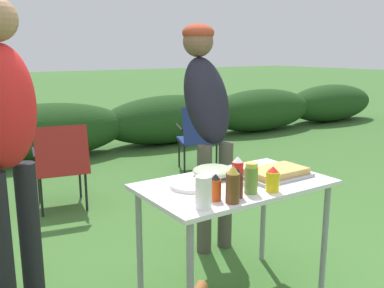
% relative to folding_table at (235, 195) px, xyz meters
% --- Properties ---
extents(shrub_hedge, '(14.40, 0.90, 0.78)m').
position_rel_folding_table_xyz_m(shrub_hedge, '(0.00, 4.12, -0.27)').
color(shrub_hedge, '#1E4219').
rests_on(shrub_hedge, ground).
extents(folding_table, '(1.10, 0.64, 0.74)m').
position_rel_folding_table_xyz_m(folding_table, '(0.00, 0.00, 0.00)').
color(folding_table, white).
rests_on(folding_table, ground).
extents(food_tray, '(0.41, 0.25, 0.06)m').
position_rel_folding_table_xyz_m(food_tray, '(0.27, -0.06, 0.10)').
color(food_tray, '#9E9EA3').
rests_on(food_tray, folding_table).
extents(plate_stack, '(0.24, 0.24, 0.02)m').
position_rel_folding_table_xyz_m(plate_stack, '(-0.26, 0.06, 0.09)').
color(plate_stack, white).
rests_on(plate_stack, folding_table).
extents(mixing_bowl, '(0.26, 0.26, 0.07)m').
position_rel_folding_table_xyz_m(mixing_bowl, '(-0.03, 0.16, 0.11)').
color(mixing_bowl, '#ADBC99').
rests_on(mixing_bowl, folding_table).
extents(paper_cup_stack, '(0.08, 0.08, 0.16)m').
position_rel_folding_table_xyz_m(paper_cup_stack, '(-0.39, -0.23, 0.16)').
color(paper_cup_stack, white).
rests_on(paper_cup_stack, folding_table).
extents(mustard_bottle, '(0.07, 0.07, 0.14)m').
position_rel_folding_table_xyz_m(mustard_bottle, '(0.07, -0.23, 0.14)').
color(mustard_bottle, yellow).
rests_on(mustard_bottle, folding_table).
extents(hot_sauce_bottle, '(0.06, 0.06, 0.14)m').
position_rel_folding_table_xyz_m(hot_sauce_bottle, '(-0.28, -0.18, 0.14)').
color(hot_sauce_bottle, '#CC4214').
rests_on(hot_sauce_bottle, folding_table).
extents(beer_bottle, '(0.07, 0.07, 0.19)m').
position_rel_folding_table_xyz_m(beer_bottle, '(-0.23, -0.25, 0.17)').
color(beer_bottle, brown).
rests_on(beer_bottle, folding_table).
extents(ketchup_bottle, '(0.07, 0.07, 0.15)m').
position_rel_folding_table_xyz_m(ketchup_bottle, '(0.02, -0.00, 0.15)').
color(ketchup_bottle, red).
rests_on(ketchup_bottle, folding_table).
extents(relish_jar, '(0.07, 0.07, 0.17)m').
position_rel_folding_table_xyz_m(relish_jar, '(-0.05, -0.19, 0.16)').
color(relish_jar, olive).
rests_on(relish_jar, folding_table).
extents(bbq_sauce_bottle, '(0.06, 0.06, 0.16)m').
position_rel_folding_table_xyz_m(bbq_sauce_bottle, '(-0.16, -0.21, 0.15)').
color(bbq_sauce_bottle, '#562314').
rests_on(bbq_sauce_bottle, folding_table).
extents(standing_person_with_beanie, '(0.37, 0.49, 1.68)m').
position_rel_folding_table_xyz_m(standing_person_with_beanie, '(0.31, 0.72, 0.41)').
color(standing_person_with_beanie, '#4C473D').
rests_on(standing_person_with_beanie, ground).
extents(standing_person_in_red_jacket, '(0.49, 0.45, 1.76)m').
position_rel_folding_table_xyz_m(standing_person_in_red_jacket, '(-1.10, 0.65, 0.40)').
color(standing_person_in_red_jacket, black).
rests_on(standing_person_in_red_jacket, ground).
extents(camp_chair_green_behind_table, '(0.65, 0.72, 0.83)m').
position_rel_folding_table_xyz_m(camp_chair_green_behind_table, '(1.40, 2.40, -0.20)').
color(camp_chair_green_behind_table, navy).
rests_on(camp_chair_green_behind_table, ground).
extents(camp_chair_near_hedge, '(0.57, 0.67, 0.83)m').
position_rel_folding_table_xyz_m(camp_chair_near_hedge, '(-0.40, 2.04, -0.20)').
color(camp_chair_near_hedge, maroon).
rests_on(camp_chair_near_hedge, ground).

